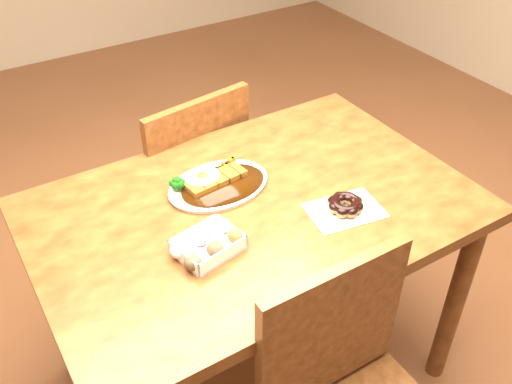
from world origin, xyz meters
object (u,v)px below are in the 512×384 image
donut_box (208,244)px  pon_de_ring (345,205)px  table (254,231)px  chair_far (184,183)px  katsu_curry_plate (216,183)px

donut_box → pon_de_ring: size_ratio=0.86×
table → pon_de_ring: 0.28m
chair_far → pon_de_ring: (0.17, -0.69, 0.29)m
chair_far → donut_box: chair_far is taller
donut_box → pon_de_ring: (0.39, -0.06, -0.00)m
table → katsu_curry_plate: 0.18m
katsu_curry_plate → table: bearing=-67.6°
table → pon_de_ring: size_ratio=5.45×
katsu_curry_plate → donut_box: 0.26m
chair_far → donut_box: bearing=62.9°
chair_far → pon_de_ring: size_ratio=3.95×
table → katsu_curry_plate: bearing=112.4°
katsu_curry_plate → pon_de_ring: (0.25, -0.28, 0.00)m
pon_de_ring → donut_box: bearing=171.8°
chair_far → pon_de_ring: bearing=95.9°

